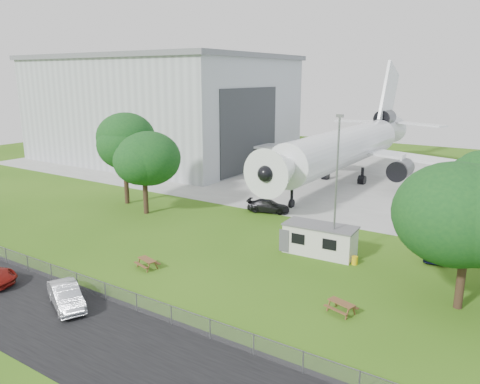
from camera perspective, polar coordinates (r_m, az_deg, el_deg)
The scene contains 18 objects.
ground at distance 39.47m, azimuth -3.52°, elevation -8.47°, with size 160.00×160.00×0.00m, color #4A781C.
asphalt_strip at distance 31.13m, azimuth -18.53°, elevation -15.72°, with size 120.00×8.00×0.02m, color black.
concrete_apron at distance 72.22m, azimuth 14.79°, elevation 1.49°, with size 120.00×46.00×0.03m, color #B7B7B2.
hangar at distance 88.68m, azimuth -9.51°, elevation 10.15°, with size 43.00×31.00×18.55m.
airliner at distance 69.95m, azimuth 12.93°, elevation 5.59°, with size 46.36×47.73×17.69m.
site_cabin at distance 41.15m, azimuth 9.72°, elevation -5.73°, with size 6.82×3.06×2.62m.
picnic_west at distance 38.91m, azimuth -11.21°, elevation -9.06°, with size 1.80×1.50×0.76m, color brown, non-canonical shape.
picnic_east at distance 32.25m, azimuth 12.20°, elevation -14.19°, with size 1.80×1.50×0.76m, color brown, non-canonical shape.
fence at distance 33.08m, azimuth -13.68°, elevation -13.52°, with size 58.00×0.04×1.30m, color gray.
lamp_mast at distance 38.98m, azimuth 11.63°, elevation 0.26°, with size 0.16×0.16×12.00m, color slate.
tree_west_big at distance 57.03m, azimuth -13.99°, elevation 6.06°, with size 8.23×8.23×11.73m.
tree_west_small at distance 52.39m, azimuth -11.65°, elevation 3.98°, with size 7.17×7.17×9.81m.
tree_east_front at distance 33.23m, azimuth 26.03°, elevation -3.38°, with size 8.06×8.06×9.99m.
tree_far_apron at distance 58.97m, azimuth 27.05°, elevation 2.33°, with size 5.36×5.36×7.40m.
car_centre_sedan at distance 33.99m, azimuth -20.44°, elevation -11.81°, with size 1.63×4.67×1.54m, color silver.
car_ne_hatch at distance 43.24m, azimuth 22.66°, elevation -6.46°, with size 1.79×4.44×1.51m, color black.
car_ne_sedan at distance 44.83m, azimuth 26.89°, elevation -6.36°, with size 1.34×3.86×1.27m, color maroon.
car_apron_van at distance 53.10m, azimuth 3.48°, elevation -1.73°, with size 1.95×4.81×1.40m, color black.
Camera 1 is at (21.96, -29.13, 15.06)m, focal length 35.00 mm.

